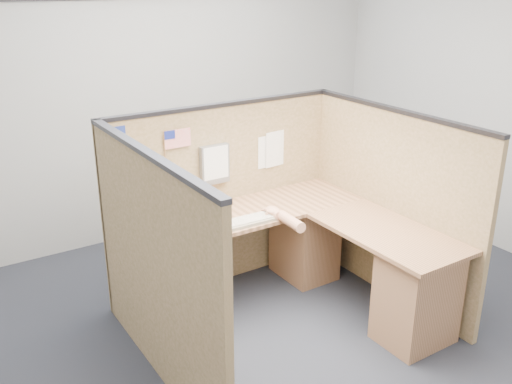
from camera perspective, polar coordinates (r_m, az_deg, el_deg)
floor at (r=4.31m, az=3.82°, el=-13.90°), size 5.00×5.00×0.00m
wall_back at (r=5.60m, az=-9.80°, el=9.70°), size 5.00×0.00×5.00m
cubicle_partitions at (r=4.24m, az=0.64°, el=-2.56°), size 2.06×1.83×1.53m
l_desk at (r=4.39m, az=3.67°, el=-7.15°), size 1.95×1.75×0.73m
laptop at (r=4.26m, az=-8.01°, el=-2.44°), size 0.29×0.28×0.21m
keyboard at (r=4.26m, az=-0.27°, el=-2.76°), size 0.49×0.18×0.03m
mouse at (r=4.34m, az=1.60°, el=-2.17°), size 0.13×0.08×0.05m
hand_forearm at (r=4.23m, az=2.90°, el=-2.60°), size 0.12×0.43×0.09m
blue_poster at (r=4.15m, az=-13.81°, el=4.70°), size 0.18×0.02×0.24m
american_flag at (r=4.30m, az=-8.14°, el=5.08°), size 0.22×0.01×0.37m
file_holder at (r=4.50m, az=-4.15°, el=2.78°), size 0.24×0.05×0.31m
paper_left at (r=4.78m, az=1.31°, el=4.07°), size 0.21×0.01×0.27m
paper_right at (r=4.82m, az=2.11°, el=4.37°), size 0.24×0.03×0.30m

